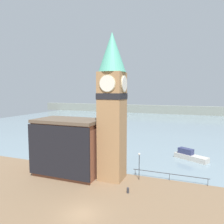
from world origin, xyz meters
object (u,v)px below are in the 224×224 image
pier_building (68,147)px  mooring_bollard_near (128,190)px  clock_tower (112,103)px  lamp_post (139,161)px  boat_near (190,156)px

pier_building → mooring_bollard_near: 12.31m
clock_tower → mooring_bollard_near: (3.77, -3.88, -11.50)m
clock_tower → mooring_bollard_near: 12.71m
mooring_bollard_near → pier_building: bearing=164.5°
lamp_post → mooring_bollard_near: bearing=-93.4°
clock_tower → pier_building: (-7.40, -0.78, -7.34)m
pier_building → mooring_bollard_near: bearing=-15.5°
clock_tower → lamp_post: clock_tower is taller
clock_tower → pier_building: size_ratio=2.08×
boat_near → mooring_bollard_near: boat_near is taller
mooring_bollard_near → clock_tower: bearing=134.2°
clock_tower → boat_near: 21.43m
mooring_bollard_near → boat_near: bearing=68.1°
mooring_bollard_near → lamp_post: 5.55m
boat_near → lamp_post: lamp_post is taller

